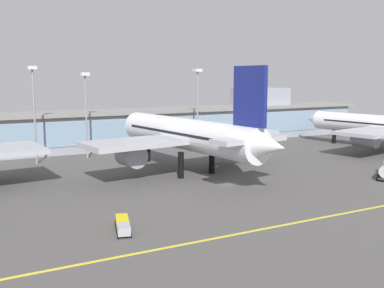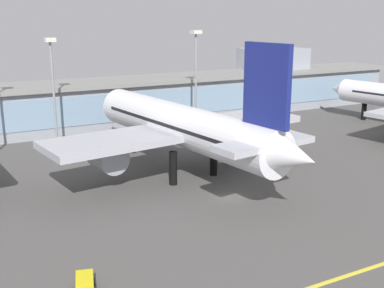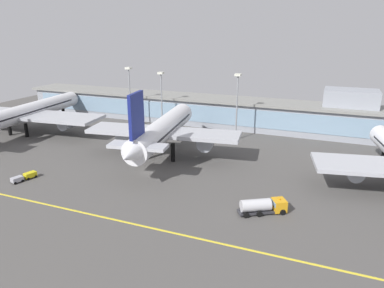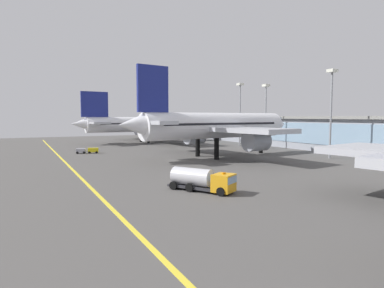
{
  "view_description": "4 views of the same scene",
  "coord_description": "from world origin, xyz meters",
  "px_view_note": "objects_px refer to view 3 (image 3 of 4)",
  "views": [
    {
      "loc": [
        -40.9,
        -64.97,
        18.45
      ],
      "look_at": [
        -0.56,
        10.77,
        5.72
      ],
      "focal_mm": 42.44,
      "sensor_mm": 36.0,
      "label": 1
    },
    {
      "loc": [
        -32.67,
        -50.85,
        23.23
      ],
      "look_at": [
        0.79,
        12.03,
        4.35
      ],
      "focal_mm": 45.71,
      "sensor_mm": 36.0,
      "label": 2
    },
    {
      "loc": [
        39.55,
        -69.19,
        32.75
      ],
      "look_at": [
        9.22,
        6.43,
        6.29
      ],
      "focal_mm": 33.07,
      "sensor_mm": 36.0,
      "label": 3
    },
    {
      "loc": [
        67.69,
        -30.27,
        9.59
      ],
      "look_at": [
        -0.21,
        4.38,
        3.45
      ],
      "focal_mm": 31.59,
      "sensor_mm": 36.0,
      "label": 4
    }
  ],
  "objects_px": {
    "apron_light_mast_east": "(161,91)",
    "airliner_near_left": "(24,113)",
    "airliner_near_right": "(163,130)",
    "baggage_tug_near": "(24,177)",
    "apron_light_mast_centre": "(237,96)",
    "fuel_tanker_truck": "(264,206)",
    "apron_light_mast_west": "(130,88)"
  },
  "relations": [
    {
      "from": "apron_light_mast_east",
      "to": "airliner_near_left",
      "type": "bearing_deg",
      "value": -151.22
    },
    {
      "from": "airliner_near_left",
      "to": "airliner_near_right",
      "type": "height_order",
      "value": "airliner_near_right"
    },
    {
      "from": "apron_light_mast_east",
      "to": "baggage_tug_near",
      "type": "bearing_deg",
      "value": -100.62
    },
    {
      "from": "baggage_tug_near",
      "to": "airliner_near_right",
      "type": "bearing_deg",
      "value": -25.12
    },
    {
      "from": "airliner_near_right",
      "to": "apron_light_mast_centre",
      "type": "relative_size",
      "value": 2.43
    },
    {
      "from": "airliner_near_left",
      "to": "baggage_tug_near",
      "type": "relative_size",
      "value": 10.49
    },
    {
      "from": "baggage_tug_near",
      "to": "apron_light_mast_east",
      "type": "xyz_separation_m",
      "value": [
        9.59,
        51.17,
        12.3
      ]
    },
    {
      "from": "airliner_near_right",
      "to": "apron_light_mast_east",
      "type": "xyz_separation_m",
      "value": [
        -12.8,
        25.17,
        5.69
      ]
    },
    {
      "from": "fuel_tanker_truck",
      "to": "apron_light_mast_centre",
      "type": "distance_m",
      "value": 47.68
    },
    {
      "from": "airliner_near_left",
      "to": "apron_light_mast_east",
      "type": "xyz_separation_m",
      "value": [
        39.41,
        21.65,
        6.46
      ]
    },
    {
      "from": "baggage_tug_near",
      "to": "apron_light_mast_west",
      "type": "height_order",
      "value": "apron_light_mast_west"
    },
    {
      "from": "apron_light_mast_centre",
      "to": "apron_light_mast_east",
      "type": "relative_size",
      "value": 1.05
    },
    {
      "from": "airliner_near_left",
      "to": "apron_light_mast_west",
      "type": "height_order",
      "value": "apron_light_mast_west"
    },
    {
      "from": "apron_light_mast_west",
      "to": "apron_light_mast_centre",
      "type": "xyz_separation_m",
      "value": [
        38.38,
        -1.69,
        -0.16
      ]
    },
    {
      "from": "fuel_tanker_truck",
      "to": "baggage_tug_near",
      "type": "bearing_deg",
      "value": 154.48
    },
    {
      "from": "fuel_tanker_truck",
      "to": "apron_light_mast_east",
      "type": "bearing_deg",
      "value": 102.7
    },
    {
      "from": "airliner_near_left",
      "to": "airliner_near_right",
      "type": "xyz_separation_m",
      "value": [
        52.21,
        -3.53,
        0.76
      ]
    },
    {
      "from": "apron_light_mast_west",
      "to": "baggage_tug_near",
      "type": "bearing_deg",
      "value": -87.9
    },
    {
      "from": "apron_light_mast_west",
      "to": "apron_light_mast_east",
      "type": "bearing_deg",
      "value": 7.31
    },
    {
      "from": "fuel_tanker_truck",
      "to": "apron_light_mast_east",
      "type": "distance_m",
      "value": 64.71
    },
    {
      "from": "apron_light_mast_west",
      "to": "apron_light_mast_east",
      "type": "xyz_separation_m",
      "value": [
        11.41,
        1.46,
        -0.72
      ]
    },
    {
      "from": "airliner_near_right",
      "to": "airliner_near_left",
      "type": "bearing_deg",
      "value": 78.17
    },
    {
      "from": "airliner_near_left",
      "to": "baggage_tug_near",
      "type": "height_order",
      "value": "airliner_near_left"
    },
    {
      "from": "airliner_near_right",
      "to": "apron_light_mast_east",
      "type": "bearing_deg",
      "value": 19.0
    },
    {
      "from": "fuel_tanker_truck",
      "to": "apron_light_mast_centre",
      "type": "relative_size",
      "value": 0.44
    },
    {
      "from": "apron_light_mast_centre",
      "to": "apron_light_mast_east",
      "type": "distance_m",
      "value": 27.16
    },
    {
      "from": "airliner_near_right",
      "to": "apron_light_mast_west",
      "type": "bearing_deg",
      "value": 37.64
    },
    {
      "from": "airliner_near_right",
      "to": "apron_light_mast_centre",
      "type": "height_order",
      "value": "apron_light_mast_centre"
    },
    {
      "from": "baggage_tug_near",
      "to": "apron_light_mast_centre",
      "type": "distance_m",
      "value": 61.7
    },
    {
      "from": "apron_light_mast_west",
      "to": "airliner_near_right",
      "type": "bearing_deg",
      "value": -44.4
    },
    {
      "from": "airliner_near_right",
      "to": "apron_light_mast_east",
      "type": "distance_m",
      "value": 28.81
    },
    {
      "from": "airliner_near_left",
      "to": "apron_light_mast_west",
      "type": "distance_m",
      "value": 35.25
    }
  ]
}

